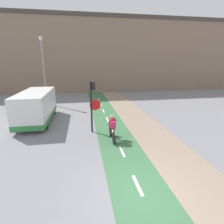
% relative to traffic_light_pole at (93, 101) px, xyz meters
% --- Properties ---
extents(ground_plane, '(120.00, 120.00, 0.00)m').
position_rel_traffic_light_pole_xyz_m(ground_plane, '(1.20, -5.79, -1.95)').
color(ground_plane, gray).
extents(bike_lane, '(2.07, 60.00, 0.02)m').
position_rel_traffic_light_pole_xyz_m(bike_lane, '(1.20, -5.78, -1.94)').
color(bike_lane, '#3D7047').
rests_on(bike_lane, ground_plane).
extents(sidewalk_strip, '(2.40, 60.00, 0.05)m').
position_rel_traffic_light_pole_xyz_m(sidewalk_strip, '(3.44, -5.79, -1.93)').
color(sidewalk_strip, gray).
rests_on(sidewalk_strip, ground_plane).
extents(building_row_background, '(60.00, 5.20, 10.55)m').
position_rel_traffic_light_pole_xyz_m(building_row_background, '(1.20, 17.71, 3.33)').
color(building_row_background, '#89705B').
rests_on(building_row_background, ground_plane).
extents(traffic_light_pole, '(0.67, 0.25, 3.15)m').
position_rel_traffic_light_pole_xyz_m(traffic_light_pole, '(0.00, 0.00, 0.00)').
color(traffic_light_pole, black).
rests_on(traffic_light_pole, ground_plane).
extents(street_lamp_far, '(0.36, 0.36, 6.58)m').
position_rel_traffic_light_pole_xyz_m(street_lamp_far, '(-4.29, 8.50, 2.09)').
color(street_lamp_far, gray).
rests_on(street_lamp_far, ground_plane).
extents(cyclist_near, '(0.46, 1.71, 1.48)m').
position_rel_traffic_light_pole_xyz_m(cyclist_near, '(0.96, -1.44, -1.24)').
color(cyclist_near, black).
rests_on(cyclist_near, ground_plane).
extents(van, '(1.95, 5.36, 2.21)m').
position_rel_traffic_light_pole_xyz_m(van, '(-3.90, 2.71, -0.86)').
color(van, white).
rests_on(van, ground_plane).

